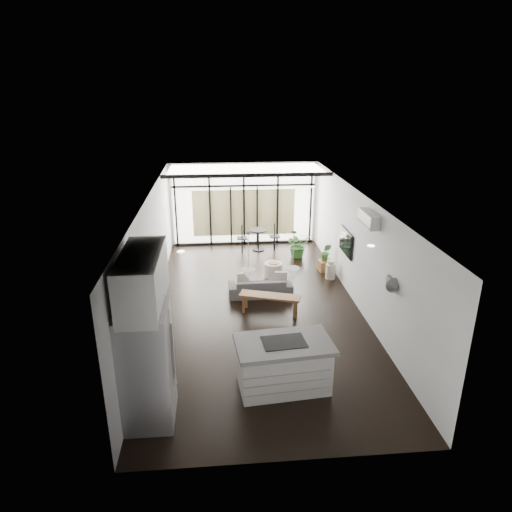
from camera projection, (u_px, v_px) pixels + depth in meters
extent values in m
cube|color=black|center=(257.00, 307.00, 11.38)|extent=(5.00, 10.00, 0.00)
cube|color=white|center=(257.00, 197.00, 10.39)|extent=(5.00, 10.00, 0.00)
cube|color=white|center=(151.00, 258.00, 10.68)|extent=(0.02, 10.00, 2.80)
cube|color=white|center=(359.00, 251.00, 11.09)|extent=(0.02, 10.00, 2.80)
cube|color=white|center=(244.00, 204.00, 15.55)|extent=(5.00, 0.02, 2.80)
cube|color=white|center=(290.00, 381.00, 6.22)|extent=(5.00, 0.02, 2.80)
cube|color=black|center=(244.00, 205.00, 15.44)|extent=(5.00, 0.20, 2.80)
cube|color=white|center=(245.00, 169.00, 14.13)|extent=(4.70, 1.90, 0.06)
cube|color=beige|center=(244.00, 213.00, 15.61)|extent=(3.50, 0.02, 1.60)
cube|color=silver|center=(283.00, 365.00, 8.22)|extent=(1.80, 1.17, 0.93)
cube|color=black|center=(284.00, 342.00, 8.05)|extent=(0.81, 0.58, 0.01)
cube|color=#ABACB1|center=(147.00, 366.00, 7.26)|extent=(0.78, 0.97, 2.01)
cube|color=silver|center=(147.00, 331.00, 7.82)|extent=(0.63, 0.67, 2.46)
cube|color=silver|center=(142.00, 279.00, 7.11)|extent=(0.62, 1.75, 0.86)
cone|color=white|center=(248.00, 274.00, 8.16)|extent=(0.26, 0.26, 0.18)
cone|color=white|center=(293.00, 272.00, 8.23)|extent=(0.26, 0.26, 0.18)
imported|color=#545456|center=(260.00, 284.00, 11.92)|extent=(1.67, 0.51, 0.65)
cube|color=brown|center=(270.00, 304.00, 11.02)|extent=(1.51, 0.80, 0.47)
cylinder|color=beige|center=(273.00, 270.00, 13.11)|extent=(0.55, 0.55, 0.42)
cube|color=brown|center=(325.00, 265.00, 13.59)|extent=(0.45, 0.45, 0.30)
imported|color=#2F6328|center=(298.00, 247.00, 14.57)|extent=(0.96, 1.02, 0.67)
imported|color=#2F6328|center=(326.00, 257.00, 13.50)|extent=(0.45, 0.61, 0.24)
cylinder|color=beige|center=(331.00, 270.00, 12.97)|extent=(0.28, 0.28, 0.54)
cube|color=black|center=(258.00, 240.00, 15.20)|extent=(1.58, 0.74, 0.74)
cube|color=black|center=(346.00, 242.00, 12.06)|extent=(0.05, 1.10, 0.65)
cube|color=silver|center=(369.00, 219.00, 9.97)|extent=(0.22, 0.90, 0.30)
cube|color=black|center=(149.00, 259.00, 10.16)|extent=(0.04, 0.70, 0.90)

